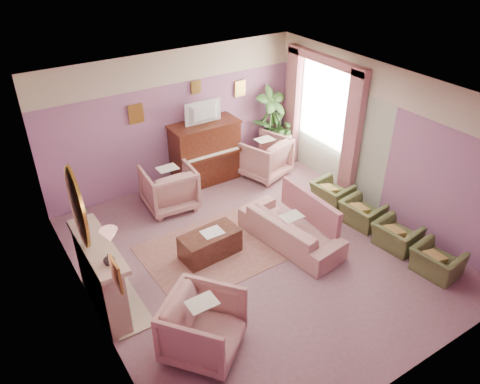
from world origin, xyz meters
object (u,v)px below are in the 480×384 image
floral_armchair_right (264,155)px  olive_chair_d (332,190)px  olive_chair_c (363,210)px  coffee_table (210,244)px  olive_chair_a (438,258)px  side_table (280,148)px  piano (205,153)px  floral_armchair_left (169,185)px  floral_armchair_front (203,324)px  television (205,111)px  olive_chair_b (397,232)px  sofa (291,224)px

floral_armchair_right → olive_chair_d: size_ratio=1.34×
olive_chair_c → olive_chair_d: 0.82m
coffee_table → olive_chair_a: size_ratio=1.39×
floral_armchair_right → side_table: (0.66, 0.30, -0.13)m
piano → coffee_table: (-1.19, -2.27, -0.43)m
floral_armchair_left → floral_armchair_front: bearing=-108.4°
floral_armchair_front → television: bearing=60.1°
piano → floral_armchair_right: bearing=-22.4°
olive_chair_a → side_table: 4.46m
coffee_table → olive_chair_a: bearing=-40.1°
piano → side_table: 1.87m
olive_chair_b → side_table: side_table is taller
floral_armchair_left → floral_armchair_right: (2.28, 0.04, 0.00)m
floral_armchair_front → olive_chair_c: 4.00m
coffee_table → side_table: size_ratio=1.43×
television → floral_armchair_left: bearing=-156.5°
floral_armchair_front → olive_chair_b: (3.88, 0.15, -0.17)m
sofa → side_table: sofa is taller
sofa → olive_chair_d: (1.47, 0.55, -0.08)m
olive_chair_c → side_table: side_table is taller
floral_armchair_left → olive_chair_b: (2.73, -3.29, -0.17)m
olive_chair_b → television: bearing=113.3°
olive_chair_b → side_table: (0.21, 3.63, 0.04)m
television → coffee_table: 2.87m
olive_chair_c → side_table: size_ratio=1.03×
floral_armchair_right → side_table: size_ratio=1.38×
sofa → floral_armchair_front: bearing=-152.8°
olive_chair_b → floral_armchair_right: bearing=97.7°
piano → coffee_table: bearing=-117.7°
floral_armchair_front → olive_chair_b: size_ratio=1.34×
television → side_table: bearing=-4.2°
floral_armchair_left → olive_chair_a: (2.73, -4.11, -0.17)m
olive_chair_a → floral_armchair_right: bearing=96.2°
floral_armchair_left → olive_chair_d: floral_armchair_left is taller
coffee_table → olive_chair_b: (2.82, -1.55, 0.09)m
floral_armchair_right → side_table: bearing=24.4°
floral_armchair_front → olive_chair_d: (3.88, 1.79, -0.17)m
olive_chair_a → olive_chair_b: size_ratio=1.00×
floral_armchair_right → floral_armchair_front: size_ratio=1.00×
piano → sofa: 2.75m
coffee_table → olive_chair_c: bearing=-14.5°
olive_chair_c → floral_armchair_front: bearing=-165.9°
floral_armchair_left → coffee_table: bearing=-92.8°
sofa → olive_chair_c: bearing=-10.3°
floral_armchair_right → olive_chair_a: (0.45, -4.15, -0.17)m
olive_chair_d → piano: bearing=126.7°
piano → olive_chair_d: bearing=-53.3°
sofa → olive_chair_a: sofa is taller
coffee_table → olive_chair_a: olive_chair_a is taller
floral_armchair_front → floral_armchair_right: bearing=45.5°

